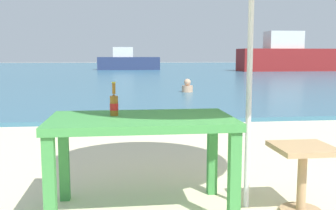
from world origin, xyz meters
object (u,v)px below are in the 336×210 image
Objects in this scene: picnic_table_green at (142,131)px; boat_ferry at (291,57)px; side_table_wood at (302,169)px; boat_cargo_ship at (128,62)px; swimmer_person at (187,87)px; beer_bottle_amber at (114,104)px.

boat_ferry reaches higher than picnic_table_green.
side_table_wood is (1.23, -0.17, -0.30)m from picnic_table_green.
boat_cargo_ship is at bearing 91.75° from side_table_wood.
side_table_wood is at bearing -113.96° from boat_ferry.
swimmer_person is 17.82m from boat_ferry.
side_table_wood is at bearing -94.13° from swimmer_person.
boat_ferry is (10.61, 23.87, 0.72)m from side_table_wood.
boat_cargo_ship is (-1.49, 18.20, 0.45)m from swimmer_person.
boat_ferry reaches higher than boat_cargo_ship.
side_table_wood is at bearing -88.25° from boat_cargo_ship.
side_table_wood is at bearing -7.89° from picnic_table_green.
picnic_table_green is 2.59× the size of side_table_wood.
beer_bottle_amber is 0.06× the size of boat_cargo_ship.
boat_ferry is at bearing 66.04° from side_table_wood.
picnic_table_green is 1.28m from side_table_wood.
picnic_table_green is at bearing -101.94° from swimmer_person.
boat_cargo_ship is (0.61, 27.05, -0.16)m from beer_bottle_amber.
boat_cargo_ship reaches higher than side_table_wood.
picnic_table_green is 9.15m from swimmer_person.
boat_ferry is at bearing -16.73° from boat_cargo_ship.
boat_ferry is at bearing 62.96° from beer_bottle_amber.
boat_ferry is (12.05, 23.61, 0.22)m from beer_bottle_amber.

